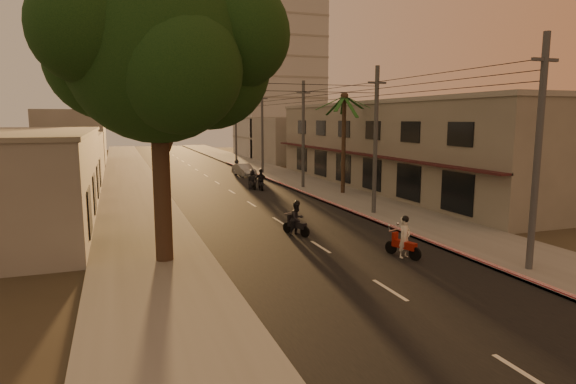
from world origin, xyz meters
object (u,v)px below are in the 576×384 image
scooter_far_b (237,168)px  parked_car (244,170)px  scooter_mid_a (297,219)px  scooter_mid_b (261,181)px  scooter_far_a (252,180)px  broadleaf_tree (166,52)px  palm_tree (344,102)px  scooter_red (404,239)px

scooter_far_b → parked_car: bearing=-55.1°
scooter_mid_a → scooter_far_b: 27.41m
scooter_mid_a → scooter_far_b: scooter_mid_a is taller
scooter_mid_b → scooter_far_b: (0.76, 11.54, -0.04)m
scooter_mid_b → scooter_far_a: (-0.52, 0.75, -0.04)m
broadleaf_tree → palm_tree: bearing=43.5°
scooter_red → parked_car: 30.96m
scooter_mid_b → parked_car: bearing=90.0°
scooter_mid_a → scooter_mid_b: (2.72, 15.65, -0.03)m
broadleaf_tree → scooter_far_a: (8.59, 18.76, -7.71)m
scooter_red → scooter_far_b: scooter_red is taller
palm_tree → broadleaf_tree: bearing=-136.5°
scooter_mid_a → scooter_far_a: bearing=58.5°
palm_tree → scooter_mid_a: bearing=-125.6°
scooter_mid_a → parked_car: (3.88, 25.71, -0.20)m
scooter_red → scooter_mid_b: size_ratio=1.01×
scooter_far_b → scooter_mid_b: bearing=-73.8°
broadleaf_tree → palm_tree: (14.61, 13.86, -1.33)m
palm_tree → scooter_far_a: (-6.02, 4.91, -6.39)m
scooter_far_b → parked_car: scooter_far_b is taller
scooter_mid_a → scooter_far_a: scooter_mid_a is taller
parked_car → broadleaf_tree: bearing=-117.2°
broadleaf_tree → scooter_mid_a: bearing=20.3°
palm_tree → scooter_mid_b: bearing=142.9°
palm_tree → scooter_far_a: 10.06m
scooter_red → scooter_far_b: (0.58, 32.42, -0.06)m
scooter_red → scooter_mid_a: size_ratio=1.01×
palm_tree → scooter_mid_b: 9.37m
scooter_mid_a → scooter_far_a: (2.20, 16.40, -0.07)m
broadleaf_tree → palm_tree: 20.18m
parked_car → scooter_mid_a: bearing=-105.7°
scooter_mid_a → scooter_far_a: size_ratio=1.05×
scooter_mid_b → scooter_far_a: bearing=131.4°
palm_tree → scooter_red: 18.65m
scooter_red → scooter_mid_b: 20.88m
scooter_far_a → scooter_far_b: bearing=80.9°
scooter_mid_b → scooter_red: bearing=-82.9°
scooter_mid_b → scooter_far_a: scooter_mid_b is taller
scooter_red → scooter_mid_a: (-2.91, 5.23, 0.01)m
scooter_red → scooter_far_a: scooter_red is taller
scooter_far_b → broadleaf_tree: bearing=-88.6°
palm_tree → scooter_red: bearing=-107.6°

